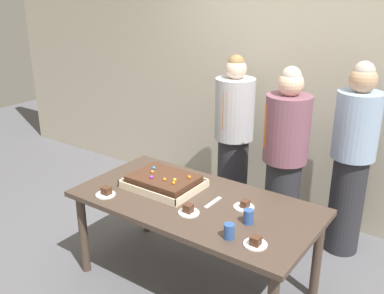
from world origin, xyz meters
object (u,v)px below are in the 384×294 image
object	(u,v)px
drink_cup_middle	(229,231)
person_serving_front	(234,138)
party_table	(195,210)
plated_slice_near_left	(255,243)
plated_slice_far_right	(189,211)
person_green_shirt_behind	(352,159)
person_striped_tie_right	(284,163)
drink_cup_nearest	(248,217)
sheet_cake	(164,182)
cake_server_utensil	(213,202)
plated_slice_far_left	(244,206)
plated_slice_near_right	(106,193)

from	to	relation	value
drink_cup_middle	person_serving_front	world-z (taller)	person_serving_front
party_table	plated_slice_near_left	xyz separation A→B (m)	(0.65, -0.28, 0.10)
party_table	plated_slice_far_right	bearing A→B (deg)	-68.16
person_serving_front	person_green_shirt_behind	world-z (taller)	person_green_shirt_behind
party_table	drink_cup_middle	size ratio (longest dim) A/B	18.28
drink_cup_middle	person_striped_tie_right	size ratio (longest dim) A/B	0.06
person_striped_tie_right	plated_slice_near_left	bearing A→B (deg)	57.80
plated_slice_near_left	drink_cup_nearest	world-z (taller)	drink_cup_nearest
person_green_shirt_behind	person_striped_tie_right	xyz separation A→B (m)	(-0.45, -0.36, -0.02)
party_table	plated_slice_near_left	size ratio (longest dim) A/B	12.19
sheet_cake	person_striped_tie_right	size ratio (longest dim) A/B	0.35
cake_server_utensil	person_serving_front	size ratio (longest dim) A/B	0.12
party_table	person_green_shirt_behind	world-z (taller)	person_green_shirt_behind
plated_slice_far_left	plated_slice_far_right	distance (m)	0.41
plated_slice_far_right	cake_server_utensil	bearing A→B (deg)	76.22
drink_cup_middle	person_striped_tie_right	world-z (taller)	person_striped_tie_right
person_green_shirt_behind	cake_server_utensil	bearing A→B (deg)	14.57
sheet_cake	drink_cup_middle	world-z (taller)	sheet_cake
drink_cup_nearest	plated_slice_near_left	bearing A→B (deg)	-52.17
drink_cup_nearest	drink_cup_middle	xyz separation A→B (m)	(-0.01, -0.23, 0.00)
plated_slice_far_right	plated_slice_near_left	bearing A→B (deg)	-8.98
plated_slice_far_left	person_striped_tie_right	size ratio (longest dim) A/B	0.09
plated_slice_near_right	person_striped_tie_right	world-z (taller)	person_striped_tie_right
person_serving_front	plated_slice_far_right	bearing A→B (deg)	17.44
plated_slice_near_left	person_serving_front	world-z (taller)	person_serving_front
plated_slice_far_left	cake_server_utensil	xyz separation A→B (m)	(-0.23, -0.07, -0.01)
plated_slice_near_left	person_striped_tie_right	distance (m)	1.11
person_serving_front	party_table	bearing A→B (deg)	16.60
plated_slice_far_left	sheet_cake	bearing A→B (deg)	-174.72
plated_slice_far_left	person_green_shirt_behind	size ratio (longest dim) A/B	0.09
drink_cup_nearest	plated_slice_far_right	bearing A→B (deg)	-163.19
drink_cup_nearest	sheet_cake	bearing A→B (deg)	172.37
person_striped_tie_right	cake_server_utensil	bearing A→B (deg)	26.04
plated_slice_near_right	drink_cup_nearest	distance (m)	1.11
plated_slice_near_right	plated_slice_far_left	bearing A→B (deg)	24.13
drink_cup_nearest	person_green_shirt_behind	xyz separation A→B (m)	(0.32, 1.22, 0.09)
plated_slice_near_right	drink_cup_middle	world-z (taller)	drink_cup_middle
plated_slice_near_left	plated_slice_far_left	bearing A→B (deg)	126.88
plated_slice_near_right	plated_slice_far_left	distance (m)	1.05
person_green_shirt_behind	person_striped_tie_right	world-z (taller)	person_green_shirt_behind
sheet_cake	plated_slice_far_left	size ratio (longest dim) A/B	3.83
plated_slice_far_left	plated_slice_far_right	world-z (taller)	plated_slice_far_right
plated_slice_near_left	plated_slice_far_right	distance (m)	0.58
plated_slice_far_left	person_green_shirt_behind	xyz separation A→B (m)	(0.44, 1.05, 0.12)
plated_slice_far_left	cake_server_utensil	bearing A→B (deg)	-163.73
plated_slice_far_right	cake_server_utensil	world-z (taller)	plated_slice_far_right
plated_slice_near_left	cake_server_utensil	size ratio (longest dim) A/B	0.75
plated_slice_far_left	drink_cup_nearest	xyz separation A→B (m)	(0.12, -0.17, 0.03)
plated_slice_near_left	person_green_shirt_behind	size ratio (longest dim) A/B	0.09
sheet_cake	cake_server_utensil	bearing A→B (deg)	-0.27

